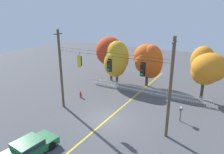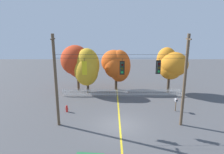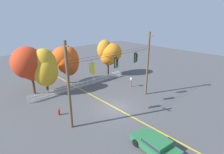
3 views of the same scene
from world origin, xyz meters
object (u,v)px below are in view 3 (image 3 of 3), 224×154
autumn_maple_mid (45,69)px  parked_car (155,144)px  traffic_signal_southbound_primary (92,68)px  fire_hydrant (59,112)px  roadside_mailbox (131,79)px  autumn_maple_far_west (109,53)px  traffic_signal_westbound_side (116,63)px  autumn_oak_far_east (66,60)px  traffic_signal_eastbound_side (136,58)px  autumn_maple_near_fence (30,65)px

autumn_maple_mid → parked_car: bearing=-83.8°
traffic_signal_southbound_primary → autumn_maple_mid: traffic_signal_southbound_primary is taller
traffic_signal_southbound_primary → fire_hydrant: bearing=130.6°
roadside_mailbox → autumn_maple_far_west: bearing=79.8°
autumn_maple_mid → autumn_maple_far_west: autumn_maple_far_west is taller
autumn_maple_mid → parked_car: autumn_maple_mid is taller
autumn_maple_mid → parked_car: (1.80, -16.52, -2.97)m
traffic_signal_westbound_side → autumn_oak_far_east: (-0.31, 10.97, -1.69)m
traffic_signal_westbound_side → autumn_maple_mid: (-4.30, 9.24, -1.85)m
traffic_signal_eastbound_side → autumn_maple_far_west: traffic_signal_eastbound_side is taller
autumn_oak_far_east → fire_hydrant: 10.31m
traffic_signal_southbound_primary → traffic_signal_eastbound_side: same height
traffic_signal_southbound_primary → parked_car: (0.77, -7.26, -4.86)m
autumn_maple_near_fence → roadside_mailbox: bearing=-31.0°
autumn_maple_near_fence → autumn_oak_far_east: autumn_maple_near_fence is taller
traffic_signal_eastbound_side → parked_car: (-5.69, -7.28, -4.89)m
fire_hydrant → traffic_signal_westbound_side: bearing=-26.7°
autumn_oak_far_east → roadside_mailbox: 10.42m
autumn_oak_far_east → autumn_maple_near_fence: bearing=-172.5°
traffic_signal_eastbound_side → autumn_maple_mid: 12.04m
traffic_signal_eastbound_side → autumn_oak_far_east: size_ratio=0.24×
parked_car → fire_hydrant: (-3.28, 10.19, -0.23)m
traffic_signal_westbound_side → traffic_signal_eastbound_side: 3.18m
traffic_signal_eastbound_side → autumn_oak_far_east: (-3.49, 10.97, -1.76)m
parked_car → roadside_mailbox: bearing=50.6°
autumn_maple_far_west → roadside_mailbox: size_ratio=4.38×
traffic_signal_westbound_side → autumn_maple_far_west: 12.00m
traffic_signal_westbound_side → fire_hydrant: traffic_signal_westbound_side is taller
parked_car → traffic_signal_westbound_side: bearing=71.0°
autumn_maple_near_fence → traffic_signal_southbound_primary: bearing=-76.1°
autumn_maple_far_west → parked_car: (-9.70, -16.78, -3.40)m
autumn_maple_near_fence → traffic_signal_westbound_side: bearing=-60.4°
autumn_oak_far_east → traffic_signal_eastbound_side: bearing=-72.4°
autumn_maple_mid → fire_hydrant: 7.25m
traffic_signal_westbound_side → autumn_maple_mid: bearing=115.0°
fire_hydrant → traffic_signal_eastbound_side: bearing=-18.0°
autumn_maple_far_west → parked_car: bearing=-120.0°
autumn_maple_near_fence → parked_car: size_ratio=1.59×
autumn_maple_near_fence → roadside_mailbox: autumn_maple_near_fence is taller
traffic_signal_westbound_side → autumn_oak_far_east: size_ratio=0.26×
traffic_signal_westbound_side → autumn_maple_mid: traffic_signal_westbound_side is taller
traffic_signal_westbound_side → parked_car: traffic_signal_westbound_side is taller
traffic_signal_southbound_primary → traffic_signal_eastbound_side: (6.46, 0.02, 0.03)m
parked_car → roadside_mailbox: size_ratio=2.87×
traffic_signal_southbound_primary → autumn_maple_mid: size_ratio=0.23×
fire_hydrant → roadside_mailbox: bearing=1.0°
traffic_signal_southbound_primary → autumn_maple_far_west: size_ratio=0.23×
fire_hydrant → autumn_maple_mid: bearing=76.8°
traffic_signal_westbound_side → traffic_signal_eastbound_side: size_ratio=1.05×
traffic_signal_southbound_primary → fire_hydrant: traffic_signal_southbound_primary is taller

